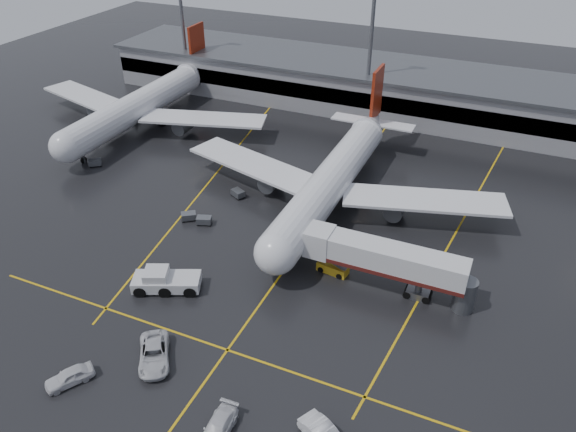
% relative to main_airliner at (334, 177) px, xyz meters
% --- Properties ---
extents(ground, '(220.00, 220.00, 0.00)m').
position_rel_main_airliner_xyz_m(ground, '(0.00, -9.70, -4.21)').
color(ground, black).
rests_on(ground, ground).
extents(apron_line_centre, '(0.25, 90.00, 0.02)m').
position_rel_main_airliner_xyz_m(apron_line_centre, '(0.00, -9.70, -4.20)').
color(apron_line_centre, gold).
rests_on(apron_line_centre, ground).
extents(apron_line_stop, '(60.00, 0.25, 0.02)m').
position_rel_main_airliner_xyz_m(apron_line_stop, '(0.00, -31.70, -4.20)').
color(apron_line_stop, gold).
rests_on(apron_line_stop, ground).
extents(apron_line_left, '(9.99, 69.35, 0.02)m').
position_rel_main_airliner_xyz_m(apron_line_left, '(-20.00, 0.30, -4.20)').
color(apron_line_left, gold).
rests_on(apron_line_left, ground).
extents(apron_line_right, '(7.57, 69.64, 0.02)m').
position_rel_main_airliner_xyz_m(apron_line_right, '(18.00, 0.30, -4.20)').
color(apron_line_right, gold).
rests_on(apron_line_right, ground).
extents(terminal, '(122.00, 19.00, 8.60)m').
position_rel_main_airliner_xyz_m(terminal, '(0.00, 38.23, 0.11)').
color(terminal, gray).
rests_on(terminal, ground).
extents(light_mast_left, '(3.00, 1.20, 25.45)m').
position_rel_main_airliner_xyz_m(light_mast_left, '(-45.00, 32.30, 10.27)').
color(light_mast_left, '#595B60').
rests_on(light_mast_left, ground).
extents(light_mast_mid, '(3.00, 1.20, 25.45)m').
position_rel_main_airliner_xyz_m(light_mast_mid, '(-5.00, 32.30, 10.27)').
color(light_mast_mid, '#595B60').
rests_on(light_mast_mid, ground).
extents(main_airliner, '(48.80, 45.60, 14.10)m').
position_rel_main_airliner_xyz_m(main_airliner, '(0.00, 0.00, 0.00)').
color(main_airliner, silver).
rests_on(main_airliner, ground).
extents(second_airliner, '(48.80, 45.60, 14.10)m').
position_rel_main_airliner_xyz_m(second_airliner, '(-42.00, 12.00, 0.00)').
color(second_airliner, silver).
rests_on(second_airliner, ground).
extents(jet_bridge, '(19.90, 3.40, 6.05)m').
position_rel_main_airliner_xyz_m(jet_bridge, '(11.87, -15.70, -0.28)').
color(jet_bridge, silver).
rests_on(jet_bridge, ground).
extents(pushback_tractor, '(8.33, 5.92, 2.76)m').
position_rel_main_airliner_xyz_m(pushback_tractor, '(-11.32, -26.10, -3.11)').
color(pushback_tractor, silver).
rests_on(pushback_tractor, ground).
extents(belt_loader, '(3.96, 2.20, 2.39)m').
position_rel_main_airliner_xyz_m(belt_loader, '(5.53, -15.30, -3.62)').
color(belt_loader, gold).
rests_on(belt_loader, ground).
extents(service_van_a, '(5.91, 6.82, 1.74)m').
position_rel_main_airliner_xyz_m(service_van_a, '(-5.99, -35.80, -3.34)').
color(service_van_a, silver).
rests_on(service_van_a, ground).
extents(service_van_b, '(2.44, 5.36, 1.52)m').
position_rel_main_airliner_xyz_m(service_van_b, '(4.05, -40.66, -3.45)').
color(service_van_b, silver).
rests_on(service_van_b, ground).
extents(service_van_d, '(4.01, 4.84, 1.56)m').
position_rel_main_airliner_xyz_m(service_van_d, '(-11.79, -41.38, -3.43)').
color(service_van_d, silver).
rests_on(service_van_d, ground).
extents(baggage_cart_a, '(2.32, 1.90, 1.12)m').
position_rel_main_airliner_xyz_m(baggage_cart_a, '(-14.24, -12.52, -3.58)').
color(baggage_cart_a, '#595B60').
rests_on(baggage_cart_a, ground).
extents(baggage_cart_b, '(2.38, 2.23, 1.12)m').
position_rel_main_airliner_xyz_m(baggage_cart_b, '(-16.74, -12.49, -3.58)').
color(baggage_cart_b, '#595B60').
rests_on(baggage_cart_b, ground).
extents(baggage_cart_c, '(2.37, 2.08, 1.12)m').
position_rel_main_airliner_xyz_m(baggage_cart_c, '(-13.41, -4.21, -3.58)').
color(baggage_cart_c, '#595B60').
rests_on(baggage_cart_c, ground).
extents(baggage_cart_d, '(2.25, 1.73, 1.12)m').
position_rel_main_airliner_xyz_m(baggage_cart_d, '(-45.68, 1.34, -3.58)').
color(baggage_cart_d, '#595B60').
rests_on(baggage_cart_d, ground).
extents(baggage_cart_e, '(2.38, 2.26, 1.12)m').
position_rel_main_airliner_xyz_m(baggage_cart_e, '(-39.46, -4.89, -3.58)').
color(baggage_cart_e, '#595B60').
rests_on(baggage_cart_e, ground).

